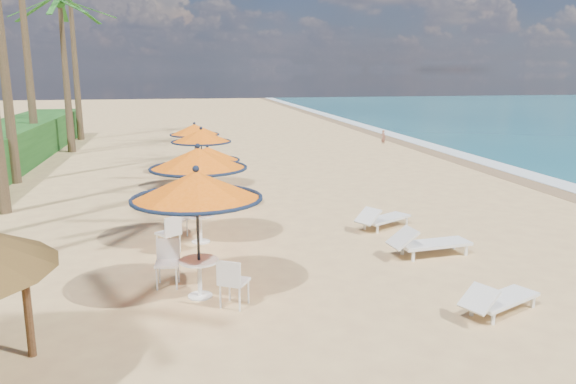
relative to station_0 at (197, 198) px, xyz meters
name	(u,v)px	position (x,y,z in m)	size (l,w,h in m)	color
ground	(446,283)	(5.17, -0.28, -2.03)	(160.00, 160.00, 0.00)	tan
foam_strip	(541,179)	(14.47, 9.72, -2.03)	(1.20, 140.00, 0.04)	white
wetsand_band	(522,180)	(13.57, 9.72, -2.03)	(1.40, 140.00, 0.02)	olive
station_0	(197,198)	(0.00, 0.00, 0.00)	(2.55, 2.55, 2.66)	black
station_1	(195,168)	(0.10, 3.64, -0.04)	(2.51, 2.51, 2.62)	black
station_2	(208,162)	(0.61, 7.16, -0.47)	(2.05, 2.09, 2.14)	black
station_3	(200,141)	(0.54, 10.70, -0.23)	(2.26, 2.32, 2.36)	black
station_4	(196,136)	(0.48, 14.02, -0.39)	(2.15, 2.15, 2.24)	black
lounger_near	(498,299)	(5.37, -1.91, -1.73)	(1.86, 1.25, 0.64)	white
lounger_mid	(427,242)	(5.52, 1.46, -1.69)	(2.12, 0.86, 0.74)	white
lounger_far	(382,218)	(5.31, 3.97, -1.72)	(1.89, 1.42, 0.66)	white
palm_6	(61,12)	(-6.04, 21.87, 5.38)	(5.00, 5.00, 8.15)	brown
person	(383,137)	(12.03, 21.61, -1.57)	(0.33, 0.22, 0.92)	#945E4B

